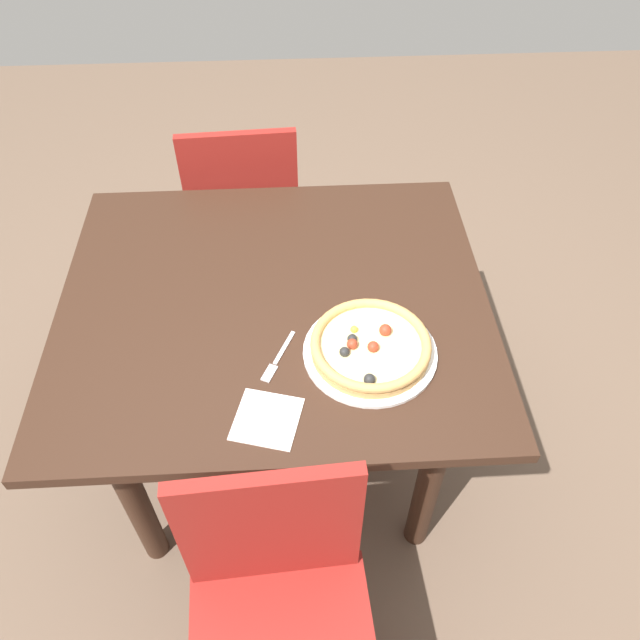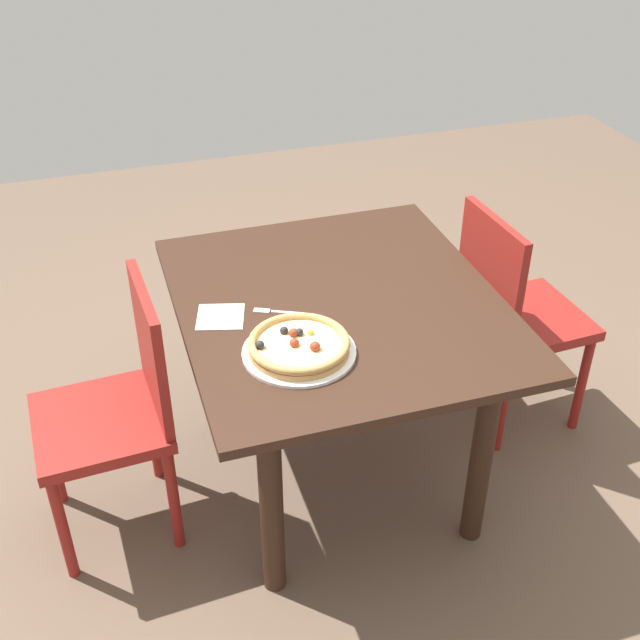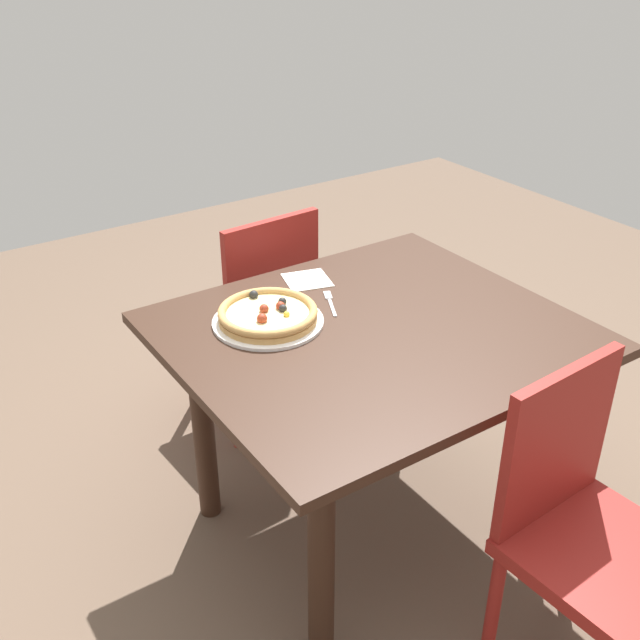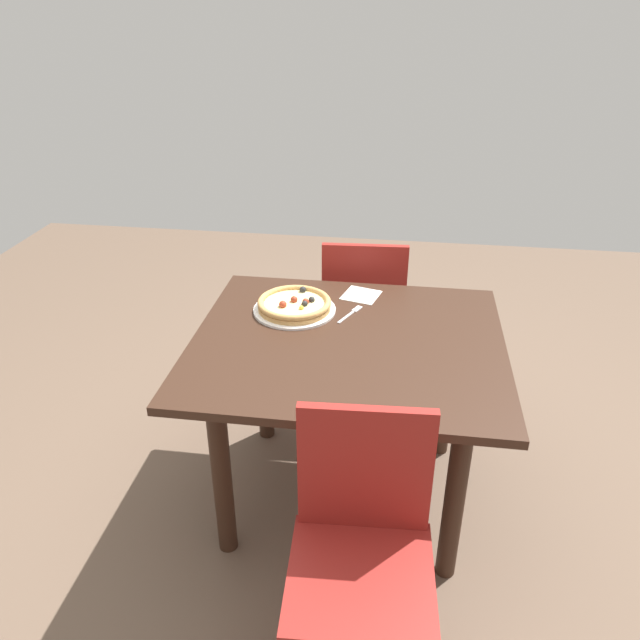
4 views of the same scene
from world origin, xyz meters
The scene contains 8 objects.
ground_plane centered at (0.00, 0.00, 0.00)m, with size 6.00×6.00×0.00m, color brown.
dining_table centered at (0.00, 0.00, 0.62)m, with size 1.12×0.99×0.74m.
chair_near centered at (0.12, -0.71, 0.49)m, with size 0.42×0.42×0.88m.
chair_far centered at (0.01, 0.71, 0.49)m, with size 0.42×0.42×0.88m.
plate centered at (-0.23, 0.20, 0.75)m, with size 0.32×0.32×0.01m, color white.
pizza centered at (-0.23, 0.20, 0.77)m, with size 0.29×0.29×0.05m.
fork centered at (-0.01, 0.21, 0.74)m, with size 0.09×0.16×0.00m.
napkin centered at (0.02, 0.37, 0.74)m, with size 0.14×0.14×0.00m, color white.
Camera 2 is at (-1.99, 0.69, 2.09)m, focal length 44.98 mm.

